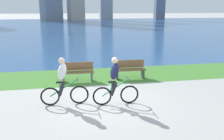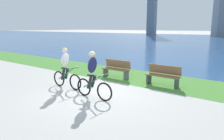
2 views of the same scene
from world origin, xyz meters
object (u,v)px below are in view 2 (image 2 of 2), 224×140
(cyclist_lead, at_px, (93,76))
(bench_near_path, at_px, (116,69))
(cyclist_trailing, at_px, (66,68))
(bench_far_along_path, at_px, (163,75))

(cyclist_lead, relative_size, bench_near_path, 1.14)
(cyclist_trailing, xyz_separation_m, bench_far_along_path, (3.12, 2.82, -0.39))
(bench_far_along_path, bearing_deg, bench_near_path, -179.18)
(cyclist_lead, height_order, bench_near_path, cyclist_lead)
(bench_near_path, height_order, bench_far_along_path, same)
(cyclist_lead, xyz_separation_m, cyclist_trailing, (-1.79, 0.30, -0.00))
(cyclist_trailing, height_order, bench_far_along_path, cyclist_trailing)
(bench_near_path, bearing_deg, cyclist_trailing, -102.13)
(cyclist_trailing, height_order, bench_near_path, cyclist_trailing)
(bench_near_path, bearing_deg, cyclist_lead, -68.97)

